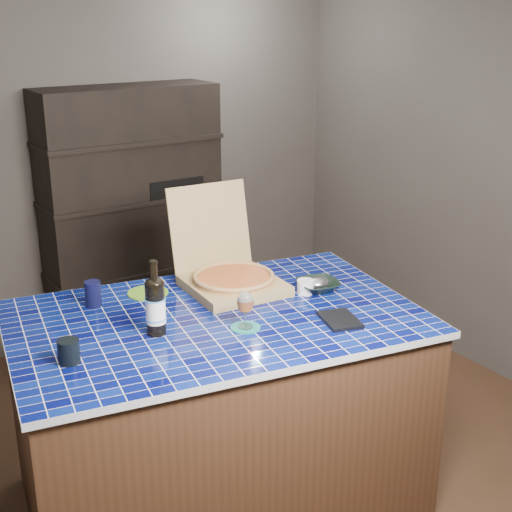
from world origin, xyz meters
TOP-DOWN VIEW (x-y plane):
  - room at (0.00, 0.00)m, footprint 3.50×3.50m
  - shelving_unit at (0.00, 1.53)m, footprint 1.20×0.41m
  - kitchen_island at (-0.43, -0.37)m, footprint 1.95×1.42m
  - pizza_box at (-0.20, -0.12)m, footprint 0.46×0.55m
  - mead_bottle at (-0.73, -0.39)m, footprint 0.09×0.09m
  - teal_trivet at (-0.39, -0.55)m, footprint 0.13×0.13m
  - wine_glass at (-0.39, -0.55)m, footprint 0.07×0.07m
  - tumbler at (-1.12, -0.44)m, footprint 0.09×0.09m
  - dvd_case at (-0.00, -0.72)m, footprint 0.19×0.23m
  - bowl at (0.14, -0.38)m, footprint 0.24×0.24m
  - foil_contents at (0.14, -0.38)m, footprint 0.11×0.09m
  - white_jar at (0.06, -0.37)m, footprint 0.08×0.08m
  - navy_cup at (-0.84, 0.04)m, footprint 0.07×0.07m
  - green_trivet at (-0.57, 0.04)m, footprint 0.20×0.20m

SIDE VIEW (x-z plane):
  - kitchen_island at x=-0.43m, z-range 0.00..0.98m
  - shelving_unit at x=0.00m, z-range 0.00..1.80m
  - teal_trivet at x=-0.39m, z-range 0.98..0.99m
  - green_trivet at x=-0.57m, z-range 0.98..0.99m
  - dvd_case at x=0.00m, z-range 0.98..1.00m
  - bowl at x=0.14m, z-range 0.98..1.03m
  - white_jar at x=0.06m, z-range 0.98..1.05m
  - foil_contents at x=0.14m, z-range 1.00..1.05m
  - tumbler at x=-1.12m, z-range 0.98..1.08m
  - navy_cup at x=-0.84m, z-range 0.98..1.10m
  - pizza_box at x=-0.20m, z-range 0.82..1.28m
  - wine_glass at x=-0.39m, z-range 1.02..1.18m
  - mead_bottle at x=-0.73m, z-range 0.95..1.27m
  - room at x=0.00m, z-range -0.50..3.00m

